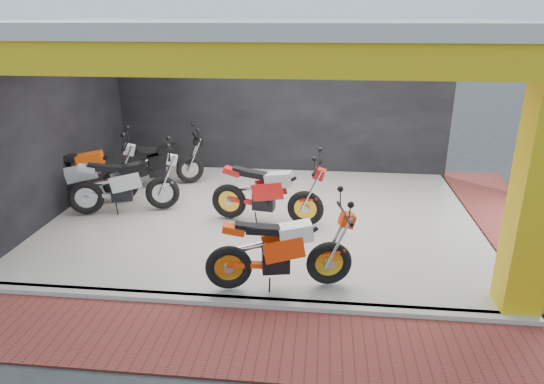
{
  "coord_description": "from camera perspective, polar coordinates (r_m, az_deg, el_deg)",
  "views": [
    {
      "loc": [
        1.09,
        -6.7,
        3.77
      ],
      "look_at": [
        0.25,
        1.14,
        0.9
      ],
      "focal_mm": 32.0,
      "sensor_mm": 36.0,
      "label": 1
    }
  ],
  "objects": [
    {
      "name": "header_beam_right",
      "position": [
        9.18,
        25.55,
        15.21
      ],
      "size": [
        0.3,
        6.4,
        0.4
      ],
      "primitive_type": "cube",
      "color": "gold",
      "rests_on": "corner_column"
    },
    {
      "name": "left_wall",
      "position": [
        10.33,
        -24.38,
        6.95
      ],
      "size": [
        0.2,
        6.2,
        3.5
      ],
      "primitive_type": "cube",
      "color": "black",
      "rests_on": "ground"
    },
    {
      "name": "moto_hero",
      "position": [
        6.89,
        6.84,
        -5.96
      ],
      "size": [
        2.32,
        1.23,
        1.35
      ],
      "primitive_type": null,
      "rotation": [
        0.0,
        0.0,
        0.2
      ],
      "color": "#FF3B0A",
      "rests_on": "showroom_floor"
    },
    {
      "name": "moto_row_b",
      "position": [
        9.77,
        -12.88,
        1.69
      ],
      "size": [
        2.38,
        1.45,
        1.37
      ],
      "primitive_type": null,
      "rotation": [
        0.0,
        0.0,
        0.3
      ],
      "color": "#AEAFB6",
      "rests_on": "showroom_floor"
    },
    {
      "name": "floor_kerb",
      "position": [
        6.88,
        -4.09,
        -12.82
      ],
      "size": [
        8.0,
        0.2,
        0.1
      ],
      "primitive_type": "cube",
      "color": "silver",
      "rests_on": "ground"
    },
    {
      "name": "paver_right",
      "position": [
        10.17,
        27.06,
        -3.98
      ],
      "size": [
        1.4,
        7.0,
        0.03
      ],
      "primitive_type": "cube",
      "color": "brown",
      "rests_on": "ground"
    },
    {
      "name": "moto_row_d",
      "position": [
        11.25,
        -9.7,
        4.16
      ],
      "size": [
        2.27,
        1.62,
        1.31
      ],
      "primitive_type": null,
      "rotation": [
        0.0,
        0.0,
        0.44
      ],
      "color": "black",
      "rests_on": "showroom_floor"
    },
    {
      "name": "moto_row_a",
      "position": [
        8.75,
        4.0,
        0.06
      ],
      "size": [
        2.37,
        1.16,
        1.39
      ],
      "primitive_type": null,
      "rotation": [
        0.0,
        0.0,
        -0.15
      ],
      "color": "red",
      "rests_on": "showroom_floor"
    },
    {
      "name": "showroom_floor",
      "position": [
        9.52,
        -0.94,
        -3.0
      ],
      "size": [
        8.0,
        6.0,
        0.1
      ],
      "primitive_type": "cube",
      "color": "silver",
      "rests_on": "ground"
    },
    {
      "name": "ground",
      "position": [
        7.76,
        -2.76,
        -9.08
      ],
      "size": [
        80.0,
        80.0,
        0.0
      ],
      "primitive_type": "plane",
      "color": "#2D2D30",
      "rests_on": "ground"
    },
    {
      "name": "header_beam_front",
      "position": [
        5.82,
        -4.86,
        15.29
      ],
      "size": [
        8.4,
        0.3,
        0.4
      ],
      "primitive_type": "cube",
      "color": "gold",
      "rests_on": "corner_column"
    },
    {
      "name": "paver_front",
      "position": [
        6.27,
        -5.37,
        -16.92
      ],
      "size": [
        9.0,
        1.4,
        0.03
      ],
      "primitive_type": "cube",
      "color": "brown",
      "rests_on": "ground"
    },
    {
      "name": "showroom_ceiling",
      "position": [
        8.77,
        -1.07,
        18.89
      ],
      "size": [
        8.4,
        6.4,
        0.2
      ],
      "primitive_type": "cube",
      "color": "beige",
      "rests_on": "corner_column"
    },
    {
      "name": "moto_row_c",
      "position": [
        10.42,
        -17.57,
        2.72
      ],
      "size": [
        2.58,
        1.52,
        1.48
      ],
      "primitive_type": null,
      "rotation": [
        0.0,
        0.0,
        0.27
      ],
      "color": "#ACAFB4",
      "rests_on": "showroom_floor"
    },
    {
      "name": "back_wall",
      "position": [
        12.02,
        0.85,
        10.33
      ],
      "size": [
        8.2,
        0.2,
        3.5
      ],
      "primitive_type": "cube",
      "color": "black",
      "rests_on": "ground"
    },
    {
      "name": "corner_column",
      "position": [
        6.82,
        28.74,
        0.22
      ],
      "size": [
        0.5,
        0.5,
        3.5
      ],
      "primitive_type": "cube",
      "color": "gold",
      "rests_on": "ground"
    }
  ]
}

